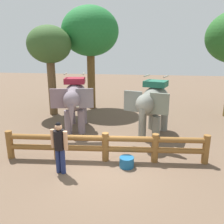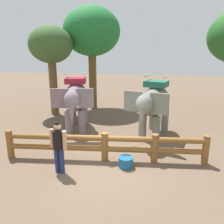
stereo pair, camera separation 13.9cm
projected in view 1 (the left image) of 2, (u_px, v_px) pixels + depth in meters
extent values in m
plane|color=brown|center=(104.00, 164.00, 8.03)|extent=(60.00, 60.00, 0.00)
cylinder|color=brown|center=(10.00, 145.00, 8.38)|extent=(0.24, 0.24, 1.05)
cylinder|color=brown|center=(57.00, 146.00, 8.28)|extent=(0.24, 0.24, 1.05)
cylinder|color=brown|center=(105.00, 147.00, 8.18)|extent=(0.24, 0.24, 1.05)
cylinder|color=brown|center=(155.00, 148.00, 8.08)|extent=(0.24, 0.24, 1.05)
cylinder|color=brown|center=(206.00, 149.00, 7.97)|extent=(0.24, 0.24, 1.05)
cylinder|color=brown|center=(105.00, 149.00, 8.20)|extent=(7.03, 0.85, 0.20)
cylinder|color=brown|center=(105.00, 138.00, 8.09)|extent=(7.03, 0.85, 0.20)
cylinder|color=slate|center=(81.00, 122.00, 10.87)|extent=(0.34, 0.34, 1.14)
cylinder|color=slate|center=(68.00, 122.00, 10.84)|extent=(0.34, 0.34, 1.14)
cylinder|color=slate|center=(84.00, 113.00, 12.35)|extent=(0.34, 0.34, 1.14)
cylinder|color=slate|center=(72.00, 113.00, 12.32)|extent=(0.34, 0.34, 1.14)
ellipsoid|color=slate|center=(76.00, 97.00, 11.32)|extent=(1.63, 2.73, 1.33)
ellipsoid|color=slate|center=(72.00, 100.00, 9.81)|extent=(0.88, 0.98, 0.81)
cube|color=slate|center=(85.00, 98.00, 9.93)|extent=(0.77, 0.26, 0.85)
cube|color=slate|center=(59.00, 98.00, 9.88)|extent=(0.77, 0.26, 0.85)
cone|color=slate|center=(72.00, 116.00, 9.70)|extent=(0.30, 0.30, 1.04)
cone|color=beige|center=(75.00, 106.00, 9.68)|extent=(0.35, 0.16, 0.15)
cone|color=beige|center=(68.00, 106.00, 9.66)|extent=(0.35, 0.16, 0.15)
cube|color=maroon|center=(75.00, 81.00, 11.11)|extent=(1.12, 1.03, 0.27)
cylinder|color=#A59E8C|center=(84.00, 74.00, 11.04)|extent=(0.22, 0.77, 0.07)
cylinder|color=#A59E8C|center=(65.00, 74.00, 11.00)|extent=(0.22, 0.77, 0.07)
cylinder|color=slate|center=(156.00, 129.00, 9.93)|extent=(0.34, 0.34, 1.13)
cylinder|color=slate|center=(142.00, 127.00, 10.19)|extent=(0.34, 0.34, 1.13)
cylinder|color=slate|center=(164.00, 119.00, 11.25)|extent=(0.34, 0.34, 1.13)
cylinder|color=slate|center=(152.00, 118.00, 11.52)|extent=(0.34, 0.34, 1.13)
ellipsoid|color=slate|center=(155.00, 101.00, 10.44)|extent=(1.83, 2.77, 1.32)
ellipsoid|color=slate|center=(145.00, 104.00, 9.09)|extent=(0.94, 1.02, 0.81)
cube|color=slate|center=(159.00, 104.00, 8.94)|extent=(0.75, 0.33, 0.85)
cube|color=slate|center=(133.00, 101.00, 9.40)|extent=(0.75, 0.33, 0.85)
cone|color=slate|center=(142.00, 122.00, 9.01)|extent=(0.30, 0.30, 1.04)
cube|color=#1F624B|center=(156.00, 84.00, 10.24)|extent=(1.17, 1.09, 0.26)
cylinder|color=#A59E8C|center=(166.00, 76.00, 9.96)|extent=(0.29, 0.75, 0.07)
cylinder|color=#A59E8C|center=(147.00, 76.00, 10.33)|extent=(0.29, 0.75, 0.07)
cylinder|color=navy|center=(63.00, 161.00, 7.35)|extent=(0.16, 0.16, 0.83)
cylinder|color=navy|center=(58.00, 160.00, 7.41)|extent=(0.16, 0.16, 0.83)
cylinder|color=black|center=(59.00, 140.00, 7.19)|extent=(0.41, 0.41, 0.63)
cylinder|color=tan|center=(66.00, 141.00, 7.10)|extent=(0.13, 0.13, 0.60)
cylinder|color=tan|center=(53.00, 138.00, 7.27)|extent=(0.13, 0.13, 0.60)
sphere|color=tan|center=(58.00, 127.00, 7.08)|extent=(0.23, 0.23, 0.23)
sphere|color=black|center=(58.00, 125.00, 7.06)|extent=(0.18, 0.18, 0.18)
cylinder|color=brown|center=(52.00, 86.00, 13.87)|extent=(0.48, 0.48, 3.48)
ellipsoid|color=#355828|center=(49.00, 44.00, 13.22)|extent=(2.54, 2.54, 2.16)
cylinder|color=brown|center=(91.00, 79.00, 15.34)|extent=(0.51, 0.51, 4.01)
ellipsoid|color=#206F30|center=(90.00, 31.00, 14.54)|extent=(3.64, 3.64, 3.10)
cylinder|color=#19598C|center=(127.00, 162.00, 7.81)|extent=(0.49, 0.49, 0.35)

